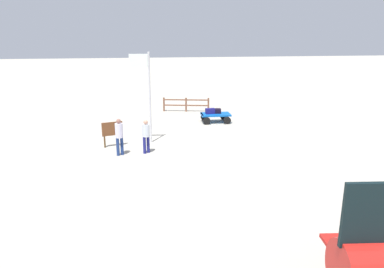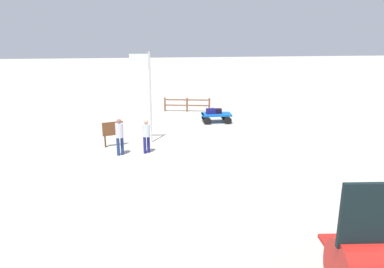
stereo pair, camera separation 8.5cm
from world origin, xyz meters
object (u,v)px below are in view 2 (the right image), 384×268
at_px(suitcase_tan, 217,111).
at_px(worker_trailing, 146,134).
at_px(suitcase_olive, 211,111).
at_px(flagpole, 147,88).
at_px(worker_lead, 120,134).
at_px(luggage_cart, 216,116).
at_px(signboard, 113,130).

xyz_separation_m(suitcase_tan, worker_trailing, (4.42, 5.53, 0.23)).
xyz_separation_m(suitcase_olive, worker_trailing, (4.03, 5.46, 0.21)).
bearing_deg(flagpole, worker_lead, 53.91).
bearing_deg(worker_lead, suitcase_tan, -134.73).
distance_m(suitcase_olive, flagpole, 5.81).
bearing_deg(worker_lead, flagpole, -126.09).
bearing_deg(luggage_cart, suitcase_olive, -7.07).
bearing_deg(signboard, suitcase_tan, -144.47).
relative_size(suitcase_olive, worker_lead, 0.34).
height_order(suitcase_tan, worker_trailing, worker_trailing).
bearing_deg(suitcase_tan, flagpole, 41.88).
xyz_separation_m(suitcase_olive, worker_lead, (5.24, 5.61, 0.29)).
bearing_deg(worker_trailing, worker_lead, 6.95).
bearing_deg(suitcase_tan, worker_lead, 45.27).
bearing_deg(luggage_cart, worker_trailing, 51.23).
bearing_deg(signboard, luggage_cart, -144.87).
distance_m(suitcase_olive, suitcase_tan, 0.40).
relative_size(suitcase_olive, signboard, 0.47).
bearing_deg(suitcase_olive, suitcase_tan, -169.47).
xyz_separation_m(suitcase_olive, suitcase_tan, (-0.39, -0.07, -0.02)).
bearing_deg(suitcase_olive, worker_trailing, 53.54).
bearing_deg(flagpole, worker_trailing, 85.52).
height_order(worker_lead, signboard, worker_lead).
bearing_deg(luggage_cart, flagpole, 41.51).
bearing_deg(signboard, worker_lead, 106.56).
height_order(suitcase_olive, signboard, signboard).
height_order(flagpole, signboard, flagpole).
bearing_deg(worker_trailing, suitcase_olive, -126.46).
xyz_separation_m(suitcase_tan, signboard, (6.04, 4.31, 0.12)).
relative_size(suitcase_olive, worker_trailing, 0.37).
distance_m(worker_lead, flagpole, 2.88).
bearing_deg(suitcase_tan, luggage_cart, 58.23).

